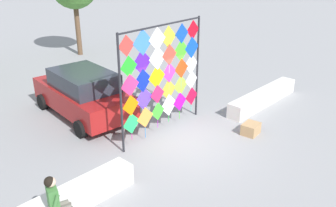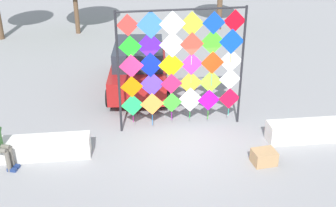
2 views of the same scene
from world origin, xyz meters
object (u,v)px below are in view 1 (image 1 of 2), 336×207
kite_display_rack (163,72)px  seated_vendor (57,199)px  parked_car (83,93)px  cardboard_box_large (251,129)px

kite_display_rack → seated_vendor: size_ratio=2.60×
seated_vendor → parked_car: 6.11m
kite_display_rack → cardboard_box_large: (1.88, -2.26, -1.93)m
parked_car → kite_display_rack: bearing=-70.5°
kite_display_rack → cardboard_box_large: 3.52m
parked_car → cardboard_box_large: 6.14m
seated_vendor → cardboard_box_large: size_ratio=2.36×
seated_vendor → cardboard_box_large: bearing=-4.9°
seated_vendor → parked_car: parked_car is taller
kite_display_rack → seated_vendor: 5.37m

